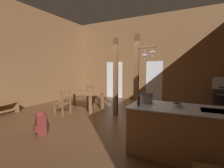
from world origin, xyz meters
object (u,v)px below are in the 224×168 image
Objects in this scene: mixing_bowl_on_counter at (177,105)px; backpack at (41,122)px; bottle_tall_on_counter at (139,100)px; kitchen_island at (187,132)px; dining_table at (81,94)px; ladderback_chair_near_window at (64,102)px; ladderback_chair_by_post at (93,96)px; stockpot_on_counter at (146,98)px.

backpack is at bearing -168.97° from mixing_bowl_on_counter.
kitchen_island is at bearing 14.89° from bottle_tall_on_counter.
dining_table is at bearing 154.58° from kitchen_island.
dining_table reaches higher than backpack.
kitchen_island is at bearing -7.89° from mixing_bowl_on_counter.
dining_table is 2.95× the size of backpack.
ladderback_chair_by_post is (0.07, 1.74, 0.00)m from ladderback_chair_near_window.
bottle_tall_on_counter reaches higher than stockpot_on_counter.
dining_table is at bearing 153.81° from mixing_bowl_on_counter.
bottle_tall_on_counter is at bearing 8.20° from backpack.
mixing_bowl_on_counter is (0.64, -0.08, -0.07)m from stockpot_on_counter.
stockpot_on_counter is at bearing -14.75° from ladderback_chair_near_window.
kitchen_island is 11.67× the size of mixing_bowl_on_counter.
bottle_tall_on_counter is (-0.69, -0.26, 0.07)m from mixing_bowl_on_counter.
mixing_bowl_on_counter is at bearing -34.98° from ladderback_chair_by_post.
backpack is at bearing -164.50° from stockpot_on_counter.
ladderback_chair_near_window is 1.72m from backpack.
bottle_tall_on_counter is at bearing -34.29° from dining_table.
stockpot_on_counter is 0.34m from bottle_tall_on_counter.
ladderback_chair_by_post is 5.04× the size of mixing_bowl_on_counter.
mixing_bowl_on_counter reaches higher than kitchen_island.
dining_table is 0.97m from ladderback_chair_near_window.
kitchen_island is at bearing 9.99° from backpack.
backpack is at bearing -74.76° from dining_table.
ladderback_chair_near_window is at bearing -92.88° from dining_table.
backpack is (0.66, -3.29, -0.14)m from ladderback_chair_by_post.
backpack is at bearing -170.01° from kitchen_island.
dining_table is 3.83m from bottle_tall_on_counter.
kitchen_island is 4.83m from ladderback_chair_by_post.
ladderback_chair_by_post is at bearing 145.02° from mixing_bowl_on_counter.
backpack is (-3.35, -0.59, -0.15)m from kitchen_island.
stockpot_on_counter is at bearing 82.35° from bottle_tall_on_counter.
bottle_tall_on_counter is (3.13, -2.93, 0.58)m from ladderback_chair_by_post.
mixing_bowl_on_counter is (3.16, 0.62, 0.65)m from backpack.
ladderback_chair_by_post is at bearing 88.63° from dining_table.
dining_table is 4.66× the size of stockpot_on_counter.
stockpot_on_counter is (3.18, -2.59, 0.58)m from ladderback_chair_by_post.
ladderback_chair_by_post is 4.14m from stockpot_on_counter.
dining_table is 1.85× the size of ladderback_chair_by_post.
ladderback_chair_near_window is at bearing 165.25° from stockpot_on_counter.
backpack is (0.68, -2.50, -0.34)m from dining_table.
stockpot_on_counter is 0.65m from mixing_bowl_on_counter.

